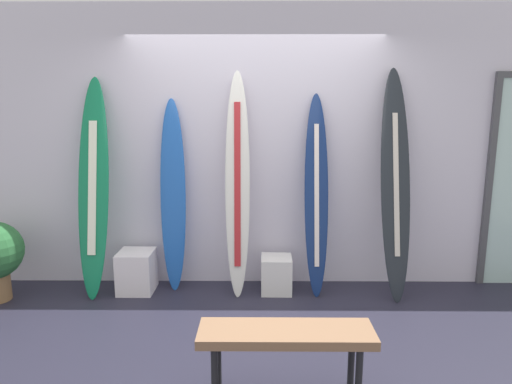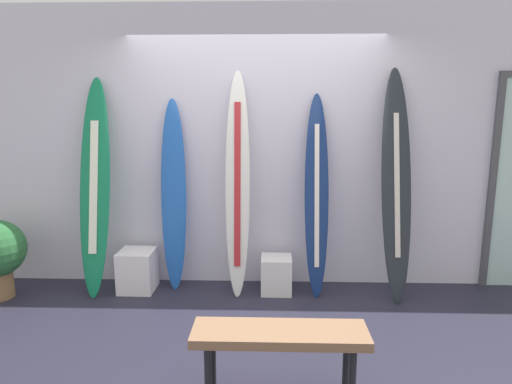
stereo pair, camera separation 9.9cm
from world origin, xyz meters
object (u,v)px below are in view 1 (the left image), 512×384
Objects in this scene: surfboard_cobalt at (173,196)px; bench at (286,338)px; display_block_left at (137,271)px; display_block_center at (276,274)px; surfboard_emerald at (94,189)px; surfboard_navy at (316,197)px; surfboard_charcoal at (395,184)px; surfboard_ivory at (238,186)px.

bench is (1.02, -1.75, -0.55)m from surfboard_cobalt.
display_block_center is (1.39, -0.00, -0.03)m from display_block_left.
display_block_center is at bearing 89.87° from bench.
surfboard_emerald is 2.15m from surfboard_navy.
bench is at bearing -124.95° from surfboard_charcoal.
surfboard_cobalt is at bearing 172.32° from surfboard_ivory.
surfboard_navy is at bearing 1.29° from surfboard_emerald.
surfboard_charcoal is 2.01× the size of bench.
surfboard_cobalt reaches higher than display_block_center.
display_block_center is 0.33× the size of bench.
surfboard_charcoal is (0.74, -0.07, 0.14)m from surfboard_navy.
surfboard_emerald is at bearing -170.41° from surfboard_cobalt.
surfboard_emerald is 5.89× the size of display_block_center.
surfboard_navy reaches higher than surfboard_cobalt.
surfboard_ivory is at bearing -7.68° from surfboard_cobalt.
bench is (1.39, -1.64, 0.19)m from display_block_left.
bench is (-0.00, -1.64, 0.22)m from display_block_center.
surfboard_ivory is at bearing 1.57° from surfboard_emerald.
display_block_left is at bearing -178.95° from surfboard_navy.
surfboard_charcoal is at bearing -0.80° from display_block_left.
surfboard_charcoal is at bearing -0.39° from surfboard_emerald.
surfboard_cobalt is 2.10m from bench.
surfboard_navy is 0.89× the size of surfboard_charcoal.
surfboard_ivory reaches higher than display_block_center.
bench is at bearing -77.19° from surfboard_ivory.
surfboard_charcoal reaches higher than bench.
surfboard_ivory is at bearing 177.81° from surfboard_charcoal.
display_block_left is at bearing 179.20° from surfboard_charcoal.
surfboard_ivory is at bearing 102.81° from bench.
surfboard_ivory is 0.96m from display_block_center.
surfboard_ivory is 1.11× the size of surfboard_navy.
surfboard_charcoal reaches higher than surfboard_navy.
display_block_left is 1.39m from display_block_center.
surfboard_ivory is at bearing 176.10° from display_block_center.
surfboard_charcoal is 5.34× the size of display_block_left.
surfboard_ivory is at bearing -179.22° from surfboard_navy.
bench is at bearing -90.13° from display_block_center.
display_block_left is (0.37, 0.02, -0.84)m from surfboard_emerald.
surfboard_cobalt reaches higher than display_block_left.
surfboard_emerald is 1.11× the size of surfboard_cobalt.
display_block_left reaches higher than display_block_center.
surfboard_navy reaches higher than bench.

